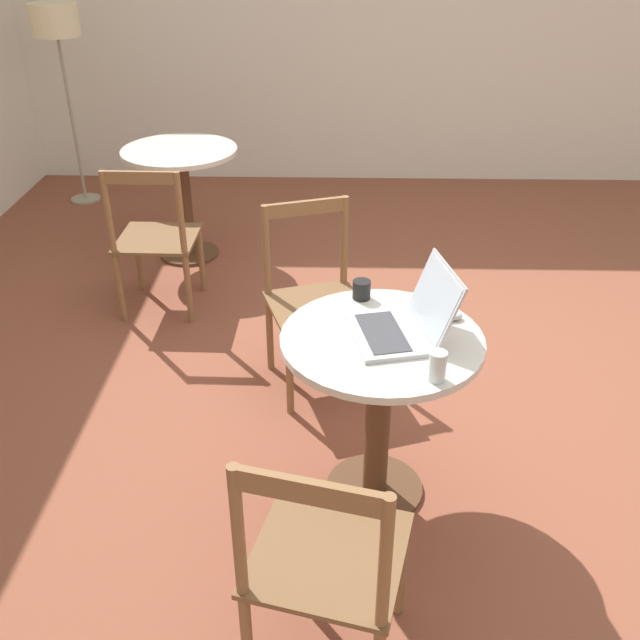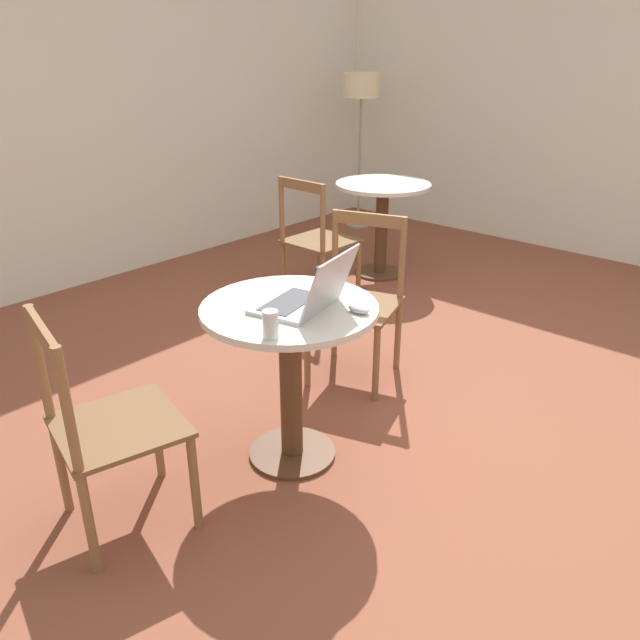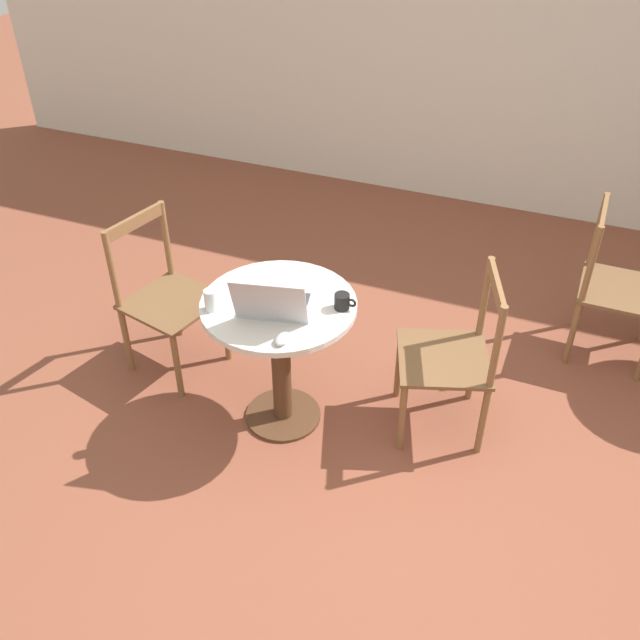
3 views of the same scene
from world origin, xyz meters
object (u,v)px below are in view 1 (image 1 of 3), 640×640
(chair_near_left, at_px, (325,563))
(drinking_glass, at_px, (437,366))
(laptop, at_px, (403,322))
(cafe_table_mid, at_px, (182,178))
(chair_mid_left, at_px, (156,240))
(cafe_table_near, at_px, (380,381))
(chair_near_right, at_px, (315,301))
(mouse, at_px, (450,315))
(mug, at_px, (362,289))
(floor_lamp, at_px, (56,30))

(chair_near_left, distance_m, drinking_glass, 0.73)
(laptop, xyz_separation_m, drinking_glass, (-0.29, -0.09, 0.00))
(cafe_table_mid, relative_size, chair_mid_left, 0.83)
(cafe_table_near, distance_m, chair_near_right, 0.87)
(cafe_table_near, height_order, chair_near_left, chair_near_left)
(cafe_table_mid, bearing_deg, chair_near_right, -147.85)
(cafe_table_mid, relative_size, drinking_glass, 6.94)
(cafe_table_near, height_order, mouse, mouse)
(chair_mid_left, bearing_deg, mug, -136.86)
(cafe_table_mid, xyz_separation_m, laptop, (-2.29, -1.28, 0.25))
(chair_mid_left, relative_size, mug, 8.51)
(chair_near_right, distance_m, chair_mid_left, 1.18)
(mug, bearing_deg, cafe_table_mid, 29.60)
(chair_near_left, relative_size, mug, 8.51)
(chair_near_right, height_order, laptop, laptop)
(cafe_table_mid, xyz_separation_m, chair_mid_left, (-0.78, 0.01, -0.11))
(mouse, xyz_separation_m, drinking_glass, (-0.41, 0.10, 0.04))
(cafe_table_near, distance_m, cafe_table_mid, 2.60)
(cafe_table_mid, bearing_deg, drinking_glass, -151.88)
(chair_near_left, height_order, laptop, laptop)
(chair_mid_left, relative_size, mouse, 9.18)
(laptop, xyz_separation_m, mug, (0.28, 0.14, -0.01))
(chair_mid_left, bearing_deg, laptop, -139.37)
(chair_near_left, height_order, chair_mid_left, same)
(chair_near_left, bearing_deg, chair_mid_left, 23.87)
(cafe_table_near, xyz_separation_m, mug, (0.30, 0.07, 0.24))
(chair_mid_left, xyz_separation_m, mouse, (-1.39, -1.49, 0.32))
(cafe_table_near, distance_m, chair_near_left, 0.82)
(laptop, bearing_deg, cafe_table_mid, 29.30)
(chair_mid_left, distance_m, mouse, 2.06)
(chair_near_left, bearing_deg, laptop, -18.61)
(floor_lamp, distance_m, mouse, 4.13)
(cafe_table_mid, bearing_deg, mouse, -145.79)
(drinking_glass, bearing_deg, mouse, -13.50)
(cafe_table_near, bearing_deg, mouse, -62.56)
(cafe_table_mid, distance_m, chair_near_left, 3.26)
(chair_near_right, distance_m, laptop, 0.95)
(cafe_table_near, relative_size, chair_near_right, 0.83)
(floor_lamp, bearing_deg, chair_mid_left, -150.02)
(chair_mid_left, bearing_deg, drinking_glass, -142.33)
(chair_near_left, xyz_separation_m, floor_lamp, (4.13, 2.07, 0.88))
(chair_near_right, height_order, chair_near_left, same)
(floor_lamp, relative_size, mug, 14.05)
(chair_near_left, bearing_deg, floor_lamp, 26.64)
(chair_near_left, distance_m, floor_lamp, 4.71)
(cafe_table_mid, distance_m, floor_lamp, 1.67)
(floor_lamp, distance_m, mug, 3.80)
(chair_mid_left, height_order, mug, chair_mid_left)
(cafe_table_near, distance_m, drinking_glass, 0.40)
(cafe_table_mid, xyz_separation_m, mouse, (-2.17, -1.47, 0.21))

